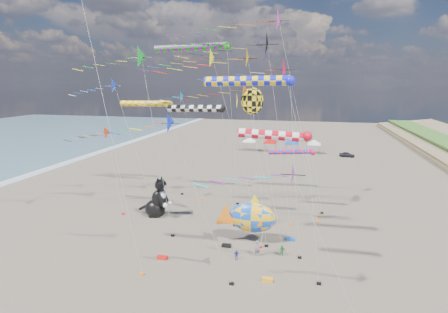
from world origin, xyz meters
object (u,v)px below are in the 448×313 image
at_px(person_adult, 257,249).
at_px(child_blue, 236,255).
at_px(parked_car, 347,155).
at_px(fish_inflatable, 252,217).
at_px(child_green, 282,251).
at_px(cat_inflatable, 157,196).

height_order(person_adult, child_blue, person_adult).
bearing_deg(person_adult, parked_car, 45.24).
height_order(fish_inflatable, child_green, fish_inflatable).
bearing_deg(person_adult, child_green, -17.63).
distance_m(cat_inflatable, child_green, 17.05).
relative_size(fish_inflatable, parked_car, 1.98).
relative_size(person_adult, child_green, 1.38).
xyz_separation_m(person_adult, parked_car, (12.60, 49.33, -0.22)).
relative_size(cat_inflatable, person_adult, 3.34).
bearing_deg(cat_inflatable, child_green, -13.10).
bearing_deg(child_blue, fish_inflatable, 58.65).
bearing_deg(child_blue, parked_car, 53.72).
distance_m(cat_inflatable, child_blue, 14.35).
relative_size(fish_inflatable, child_green, 5.75).
bearing_deg(child_blue, cat_inflatable, 124.31).
height_order(child_green, parked_car, child_green).
relative_size(fish_inflatable, child_blue, 6.72).
xyz_separation_m(child_green, parked_car, (10.34, 48.82, -0.00)).
bearing_deg(fish_inflatable, person_adult, -69.51).
distance_m(fish_inflatable, person_adult, 3.52).
bearing_deg(parked_car, child_green, 176.70).
relative_size(cat_inflatable, parked_car, 1.58).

